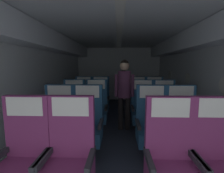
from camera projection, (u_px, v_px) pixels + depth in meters
name	position (u px, v px, depth m)	size (l,w,h in m)	color
ground	(119.00, 134.00, 3.42)	(3.62, 7.15, 0.02)	#2D3342
fuselage_shell	(119.00, 58.00, 3.46)	(3.50, 6.80, 2.20)	silver
seat_a_left_window	(23.00, 160.00, 1.67)	(0.51, 0.47, 1.12)	#38383D
seat_a_left_aisle	(70.00, 160.00, 1.65)	(0.51, 0.47, 1.12)	#38383D
seat_a_right_aisle	(219.00, 163.00, 1.61)	(0.51, 0.47, 1.12)	#38383D
seat_a_right_window	(171.00, 162.00, 1.62)	(0.51, 0.47, 1.12)	#38383D
seat_b_left_window	(59.00, 125.00, 2.62)	(0.51, 0.47, 1.12)	#38383D
seat_b_left_aisle	(87.00, 125.00, 2.61)	(0.51, 0.47, 1.12)	#38383D
seat_b_right_aisle	(181.00, 127.00, 2.56)	(0.51, 0.47, 1.12)	#38383D
seat_b_right_window	(152.00, 126.00, 2.58)	(0.51, 0.47, 1.12)	#38383D
seat_c_left_window	(74.00, 109.00, 3.56)	(0.51, 0.47, 1.12)	#38383D
seat_c_left_aisle	(96.00, 109.00, 3.56)	(0.51, 0.47, 1.12)	#38383D
seat_c_right_aisle	(164.00, 110.00, 3.48)	(0.51, 0.47, 1.12)	#38383D
seat_c_right_window	(143.00, 110.00, 3.51)	(0.51, 0.47, 1.12)	#38383D
seat_d_left_window	(83.00, 100.00, 4.51)	(0.51, 0.47, 1.12)	#38383D
seat_d_left_aisle	(100.00, 100.00, 4.51)	(0.51, 0.47, 1.12)	#38383D
seat_d_right_aisle	(154.00, 100.00, 4.44)	(0.51, 0.47, 1.12)	#38383D
seat_d_right_window	(137.00, 100.00, 4.46)	(0.51, 0.47, 1.12)	#38383D
flight_attendant	(124.00, 87.00, 3.51)	(0.43, 0.28, 1.56)	black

